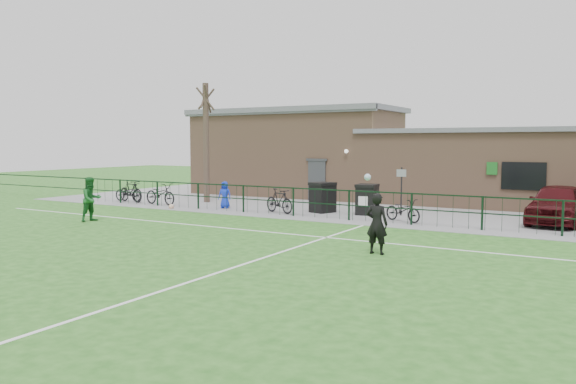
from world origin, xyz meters
The scene contains 21 objects.
ground centered at (0.00, 0.00, 0.00)m, with size 90.00×90.00×0.00m, color #235B1A.
paving_strip centered at (0.00, 13.50, 0.01)m, with size 34.00×13.00×0.02m, color gray.
pitch_line_touch centered at (0.00, 7.80, 0.00)m, with size 28.00×0.10×0.01m, color white.
pitch_line_mid centered at (0.00, 4.00, 0.00)m, with size 28.00×0.10×0.01m, color white.
pitch_line_perp centered at (2.00, 0.00, 0.00)m, with size 0.10×16.00×0.01m, color white.
perimeter_fence centered at (0.00, 8.00, 0.60)m, with size 28.00×0.10×1.20m, color black.
bare_tree centered at (-8.00, 10.50, 3.00)m, with size 0.30×0.30×6.00m, color #403027.
wheelie_bin_left centered at (-0.99, 9.66, 0.63)m, with size 0.80×0.91×1.21m, color black.
wheelie_bin_right centered at (0.97, 9.93, 0.61)m, with size 0.79×0.89×1.19m, color black.
sign_post centered at (2.29, 10.37, 1.02)m, with size 0.06×0.06×2.00m, color black.
car_maroon centered at (8.08, 11.05, 0.77)m, with size 1.76×4.37×1.49m, color #400B0F.
bicycle_a centered at (-11.70, 8.73, 0.49)m, with size 0.62×1.78×0.93m, color black.
bicycle_b centered at (-11.32, 8.54, 0.59)m, with size 0.53×1.89×1.13m, color black.
bicycle_c centered at (-9.18, 8.39, 0.54)m, with size 0.69×1.99×1.05m, color black.
bicycle_d centered at (-2.48, 8.49, 0.55)m, with size 0.49×1.75×1.05m, color black.
bicycle_e centered at (2.95, 8.66, 0.46)m, with size 0.59×1.68×0.88m, color black.
spectator_child centered at (-5.59, 8.79, 0.64)m, with size 0.61×0.39×1.24m, color #1531CA.
goalkeeper_kick centered at (4.33, 2.37, 0.86)m, with size 1.79×2.98×2.03m.
outfield_player centered at (-7.51, 2.81, 0.86)m, with size 0.83×0.65×1.71m, color #1A5B24.
ball_ground centered at (-7.59, 7.39, 0.12)m, with size 0.23×0.23×0.23m, color white.
clubhouse centered at (-0.88, 16.50, 2.22)m, with size 24.25×5.40×4.96m.
Camera 1 is at (9.89, -11.92, 3.01)m, focal length 35.00 mm.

